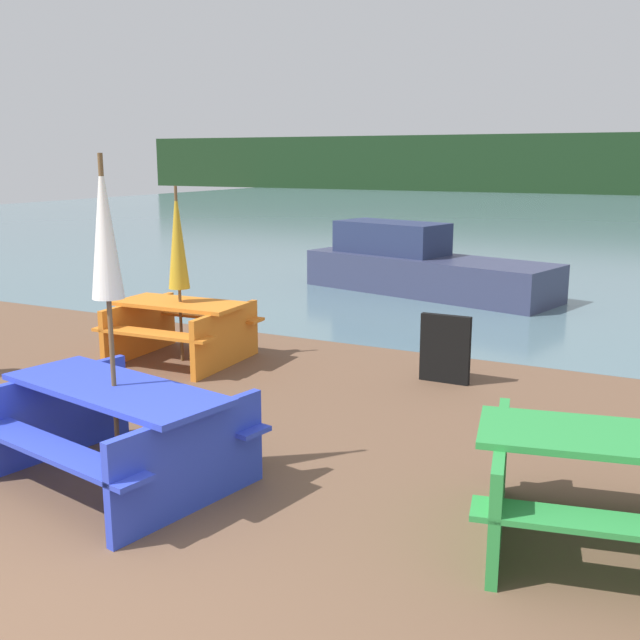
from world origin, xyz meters
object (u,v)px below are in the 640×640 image
Objects in this scene: umbrella_white at (105,232)px; umbrella_gold at (178,239)px; picnic_table_blue at (116,423)px; signboard at (445,349)px; picnic_table_orange at (181,325)px; picnic_table_green at (631,482)px; boat at (420,267)px.

umbrella_gold is (-1.69, 3.00, -0.41)m from umbrella_white.
signboard is (1.41, 3.59, -0.09)m from picnic_table_blue.
picnic_table_blue is 1.42m from umbrella_white.
umbrella_white is at bearing -111.42° from signboard.
picnic_table_blue reaches higher than picnic_table_orange.
signboard is at bearing 125.78° from picnic_table_green.
umbrella_white is at bearing -71.29° from boat.
picnic_table_green is 5.73m from picnic_table_orange.
boat is at bearing 117.61° from picnic_table_green.
boat is at bearing 94.69° from picnic_table_blue.
boat reaches higher than signboard.
boat is at bearing 112.32° from signboard.
umbrella_gold reaches higher than picnic_table_orange.
boat is (0.97, 5.77, 0.02)m from picnic_table_orange.
picnic_table_green is at bearing -54.22° from signboard.
boat is at bearing 80.46° from picnic_table_orange.
umbrella_white is at bearing -169.78° from picnic_table_green.
umbrella_white is 3.46m from umbrella_gold.
umbrella_gold is 3.34m from signboard.
boat reaches higher than picnic_table_blue.
umbrella_gold reaches higher than boat.
picnic_table_blue is 1.01× the size of umbrella_gold.
picnic_table_blue is at bearing -60.58° from picnic_table_orange.
picnic_table_orange is at bearing 155.70° from picnic_table_green.
umbrella_white reaches higher than signboard.
picnic_table_blue is 0.44× the size of boat.
umbrella_white is at bearing 0.00° from picnic_table_blue.
umbrella_white reaches higher than umbrella_gold.
umbrella_gold is 5.94m from boat.
picnic_table_blue is at bearing -60.58° from umbrella_gold.
signboard is at bearing -53.66° from boat.
picnic_table_green reaches higher than picnic_table_orange.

